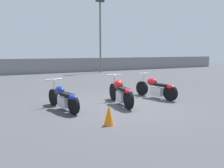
# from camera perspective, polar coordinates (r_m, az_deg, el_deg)

# --- Properties ---
(ground_plane) EXTENTS (60.00, 60.00, 0.00)m
(ground_plane) POSITION_cam_1_polar(r_m,az_deg,el_deg) (7.57, 2.33, -5.54)
(ground_plane) COLOR #424247
(fence_back) EXTENTS (40.00, 0.04, 1.27)m
(fence_back) POSITION_cam_1_polar(r_m,az_deg,el_deg) (19.58, -16.37, 4.55)
(fence_back) COLOR gray
(fence_back) RESTS_ON ground_plane
(light_pole_right) EXTENTS (0.70, 0.35, 6.32)m
(light_pole_right) POSITION_cam_1_polar(r_m,az_deg,el_deg) (19.78, -3.09, 14.13)
(light_pole_right) COLOR slate
(light_pole_right) RESTS_ON ground_plane
(motorcycle_slot_0) EXTENTS (0.70, 1.96, 0.93)m
(motorcycle_slot_0) POSITION_cam_1_polar(r_m,az_deg,el_deg) (7.05, -12.58, -3.57)
(motorcycle_slot_0) COLOR black
(motorcycle_slot_0) RESTS_ON ground_plane
(motorcycle_slot_1) EXTENTS (0.58, 2.06, 1.00)m
(motorcycle_slot_1) POSITION_cam_1_polar(r_m,az_deg,el_deg) (7.58, 2.29, -2.16)
(motorcycle_slot_1) COLOR black
(motorcycle_slot_1) RESTS_ON ground_plane
(motorcycle_slot_2) EXTENTS (0.70, 1.99, 0.97)m
(motorcycle_slot_2) POSITION_cam_1_polar(r_m,az_deg,el_deg) (8.81, 11.53, -1.04)
(motorcycle_slot_2) COLOR black
(motorcycle_slot_2) RESTS_ON ground_plane
(traffic_cone_near) EXTENTS (0.27, 0.27, 0.51)m
(traffic_cone_near) POSITION_cam_1_polar(r_m,az_deg,el_deg) (5.50, -0.79, -8.13)
(traffic_cone_near) COLOR orange
(traffic_cone_near) RESTS_ON ground_plane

